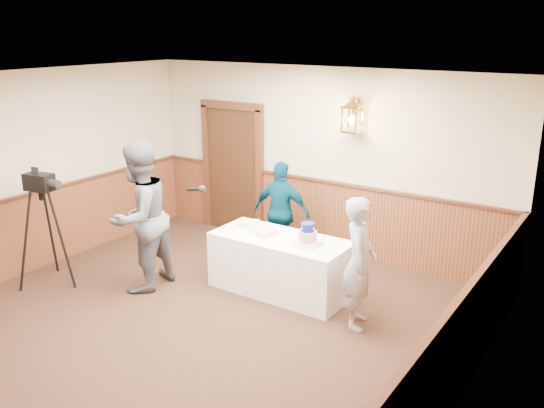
# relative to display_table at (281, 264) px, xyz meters

# --- Properties ---
(ground) EXTENTS (7.00, 7.00, 0.00)m
(ground) POSITION_rel_display_table_xyz_m (-0.34, -1.90, -0.38)
(ground) COLOR black
(ground) RESTS_ON ground
(room_shell) EXTENTS (6.02, 7.02, 2.81)m
(room_shell) POSITION_rel_display_table_xyz_m (-0.40, -1.45, 1.15)
(room_shell) COLOR #C3B792
(room_shell) RESTS_ON ground
(display_table) EXTENTS (1.80, 0.80, 0.75)m
(display_table) POSITION_rel_display_table_xyz_m (0.00, 0.00, 0.00)
(display_table) COLOR white
(display_table) RESTS_ON ground
(tiered_cake) EXTENTS (0.29, 0.29, 0.30)m
(tiered_cake) POSITION_rel_display_table_xyz_m (0.43, -0.06, 0.49)
(tiered_cake) COLOR #FCF7BA
(tiered_cake) RESTS_ON display_table
(sheet_cake_yellow) EXTENTS (0.37, 0.32, 0.07)m
(sheet_cake_yellow) POSITION_rel_display_table_xyz_m (-0.25, -0.01, 0.41)
(sheet_cake_yellow) COLOR #EAE08C
(sheet_cake_yellow) RESTS_ON display_table
(sheet_cake_green) EXTENTS (0.35, 0.32, 0.07)m
(sheet_cake_green) POSITION_rel_display_table_xyz_m (-0.61, 0.13, 0.41)
(sheet_cake_green) COLOR #9AD596
(sheet_cake_green) RESTS_ON display_table
(interviewer) EXTENTS (1.58, 1.01, 1.97)m
(interviewer) POSITION_rel_display_table_xyz_m (-1.58, -0.91, 0.61)
(interviewer) COLOR #54555D
(interviewer) RESTS_ON ground
(baker) EXTENTS (0.55, 0.66, 1.56)m
(baker) POSITION_rel_display_table_xyz_m (1.23, -0.27, 0.40)
(baker) COLOR gray
(baker) RESTS_ON ground
(assistant_p) EXTENTS (0.92, 0.48, 1.50)m
(assistant_p) POSITION_rel_display_table_xyz_m (-0.57, 0.91, 0.37)
(assistant_p) COLOR #04354C
(assistant_p) RESTS_ON ground
(tv_camera_rig) EXTENTS (0.60, 0.56, 1.53)m
(tv_camera_rig) POSITION_rel_display_table_xyz_m (-2.73, -1.53, 0.31)
(tv_camera_rig) COLOR black
(tv_camera_rig) RESTS_ON ground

